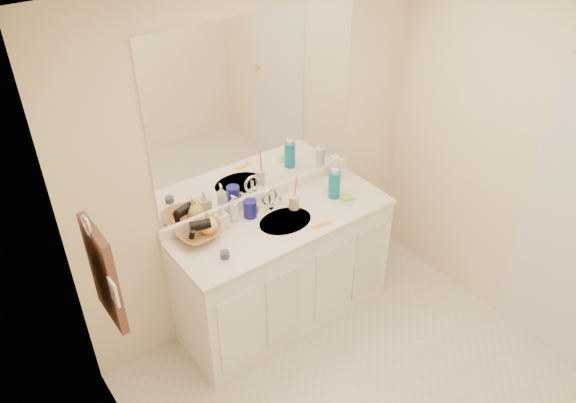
{
  "coord_description": "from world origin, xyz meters",
  "views": [
    {
      "loc": [
        -1.74,
        -1.37,
        3.06
      ],
      "look_at": [
        0.0,
        0.97,
        1.05
      ],
      "focal_mm": 35.0,
      "sensor_mm": 36.0,
      "label": 1
    }
  ],
  "objects": [
    {
      "name": "wall_back",
      "position": [
        0.0,
        1.3,
        1.2
      ],
      "size": [
        2.6,
        0.02,
        2.4
      ],
      "primitive_type": "cube",
      "color": "#F9E9C2",
      "rests_on": "floor"
    },
    {
      "name": "clear_pump_bottle",
      "position": [
        0.59,
        1.21,
        0.97
      ],
      "size": [
        0.09,
        0.09,
        0.18
      ],
      "primitive_type": "cylinder",
      "rotation": [
        0.0,
        0.0,
        0.3
      ],
      "color": "silver",
      "rests_on": "countertop"
    },
    {
      "name": "blue_mug",
      "position": [
        -0.15,
        1.18,
        0.94
      ],
      "size": [
        0.09,
        0.09,
        0.12
      ],
      "primitive_type": "cylinder",
      "rotation": [
        0.0,
        0.0,
        -0.01
      ],
      "color": "navy",
      "rests_on": "countertop"
    },
    {
      "name": "mirror",
      "position": [
        0.0,
        1.29,
        1.56
      ],
      "size": [
        1.48,
        0.01,
        1.2
      ],
      "primitive_type": "cube",
      "color": "white",
      "rests_on": "wall_back"
    },
    {
      "name": "dark_jar",
      "position": [
        -0.51,
        0.93,
        0.9
      ],
      "size": [
        0.06,
        0.06,
        0.04
      ],
      "primitive_type": "cylinder",
      "rotation": [
        0.0,
        0.0,
        0.07
      ],
      "color": "#383840",
      "rests_on": "countertop"
    },
    {
      "name": "backsplash",
      "position": [
        0.0,
        1.29,
        0.92
      ],
      "size": [
        1.52,
        0.03,
        0.08
      ],
      "primitive_type": "cube",
      "color": "white",
      "rests_on": "countertop"
    },
    {
      "name": "orange_comb",
      "position": [
        0.16,
        0.83,
        0.88
      ],
      "size": [
        0.14,
        0.05,
        0.01
      ],
      "primitive_type": "cube",
      "rotation": [
        0.0,
        0.0,
        -0.2
      ],
      "color": "orange",
      "rests_on": "countertop"
    },
    {
      "name": "ceiling",
      "position": [
        0.0,
        0.0,
        2.4
      ],
      "size": [
        2.6,
        2.6,
        0.02
      ],
      "primitive_type": "cube",
      "color": "white",
      "rests_on": "wall_back"
    },
    {
      "name": "hair_dryer",
      "position": [
        -0.52,
        1.19,
        0.97
      ],
      "size": [
        0.14,
        0.1,
        0.06
      ],
      "primitive_type": "cylinder",
      "rotation": [
        0.0,
        1.57,
        -0.3
      ],
      "color": "black",
      "rests_on": "wicker_basket"
    },
    {
      "name": "sink_basin",
      "position": [
        0.0,
        1.0,
        0.87
      ],
      "size": [
        0.37,
        0.37,
        0.02
      ],
      "primitive_type": "cylinder",
      "color": "#B4AC9D",
      "rests_on": "countertop"
    },
    {
      "name": "wicker_basket",
      "position": [
        -0.54,
        1.19,
        0.91
      ],
      "size": [
        0.29,
        0.29,
        0.06
      ],
      "primitive_type": "imported",
      "rotation": [
        0.0,
        0.0,
        0.12
      ],
      "color": "olive",
      "rests_on": "countertop"
    },
    {
      "name": "green_soap",
      "position": [
        0.47,
        0.94,
        0.9
      ],
      "size": [
        0.08,
        0.07,
        0.03
      ],
      "primitive_type": "cube",
      "rotation": [
        0.0,
        0.0,
        -0.28
      ],
      "color": "#7ADF36",
      "rests_on": "soap_dish"
    },
    {
      "name": "countertop",
      "position": [
        0.0,
        1.02,
        0.86
      ],
      "size": [
        1.52,
        0.57,
        0.03
      ],
      "primitive_type": "cube",
      "color": "silver",
      "rests_on": "vanity_cabinet"
    },
    {
      "name": "faucet",
      "position": [
        0.0,
        1.18,
        0.94
      ],
      "size": [
        0.02,
        0.02,
        0.11
      ],
      "primitive_type": "cylinder",
      "color": "silver",
      "rests_on": "countertop"
    },
    {
      "name": "tan_cup",
      "position": [
        0.13,
        1.09,
        0.93
      ],
      "size": [
        0.08,
        0.08,
        0.09
      ],
      "primitive_type": "cylinder",
      "rotation": [
        0.0,
        0.0,
        0.09
      ],
      "color": "beige",
      "rests_on": "countertop"
    },
    {
      "name": "wall_right",
      "position": [
        1.3,
        0.0,
        1.2
      ],
      "size": [
        0.02,
        2.6,
        2.4
      ],
      "primitive_type": "cube",
      "color": "#F9E9C2",
      "rests_on": "floor"
    },
    {
      "name": "soap_bottle_white",
      "position": [
        -0.26,
        1.22,
        0.97
      ],
      "size": [
        0.09,
        0.09,
        0.19
      ],
      "primitive_type": "imported",
      "rotation": [
        0.0,
        0.0,
        0.29
      ],
      "color": "silver",
      "rests_on": "countertop"
    },
    {
      "name": "hand_towel",
      "position": [
        -1.25,
        0.77,
        1.25
      ],
      "size": [
        0.04,
        0.32,
        0.55
      ],
      "primitive_type": "cube",
      "color": "#3B241F",
      "rests_on": "towel_ring"
    },
    {
      "name": "soap_bottle_cream",
      "position": [
        -0.37,
        1.18,
        0.96
      ],
      "size": [
        0.09,
        0.09,
        0.17
      ],
      "primitive_type": "imported",
      "rotation": [
        0.0,
        0.0,
        0.19
      ],
      "color": "beige",
      "rests_on": "countertop"
    },
    {
      "name": "toothbrush",
      "position": [
        0.14,
        1.09,
        1.03
      ],
      "size": [
        0.02,
        0.04,
        0.21
      ],
      "primitive_type": "cylinder",
      "rotation": [
        0.14,
        0.0,
        0.17
      ],
      "color": "#FE428A",
      "rests_on": "tan_cup"
    },
    {
      "name": "vanity_cabinet",
      "position": [
        0.0,
        1.02,
        0.42
      ],
      "size": [
        1.5,
        0.55,
        0.85
      ],
      "primitive_type": "cube",
      "color": "white",
      "rests_on": "floor"
    },
    {
      "name": "soap_bottle_yellow",
      "position": [
        -0.46,
        1.2,
        0.96
      ],
      "size": [
        0.14,
        0.14,
        0.16
      ],
      "primitive_type": "imported",
      "rotation": [
        0.0,
        0.0,
        -0.11
      ],
      "color": "#F4CE5F",
      "rests_on": "countertop"
    },
    {
      "name": "wall_left",
      "position": [
        -1.3,
        0.0,
        1.2
      ],
      "size": [
        0.02,
        2.6,
        2.4
      ],
      "primitive_type": "cube",
      "color": "#F9E9C2",
      "rests_on": "floor"
    },
    {
      "name": "soap_dish",
      "position": [
        0.47,
        0.94,
        0.89
      ],
      "size": [
        0.14,
        0.13,
        0.01
      ],
      "primitive_type": "cube",
      "rotation": [
        0.0,
        0.0,
        0.43
      ],
      "color": "silver",
      "rests_on": "countertop"
    },
    {
      "name": "towel_ring",
      "position": [
        -1.27,
        0.77,
        1.55
      ],
      "size": [
        0.01,
        0.11,
        0.11
      ],
      "primitive_type": "torus",
      "rotation": [
        0.0,
        1.57,
        0.0
      ],
      "color": "silver",
      "rests_on": "wall_left"
    },
    {
      "name": "mouthwash_bottle",
      "position": [
        0.44,
        1.03,
        0.98
      ],
      "size": [
        0.09,
        0.09,
        0.2
      ],
      "primitive_type": "cylinder",
      "rotation": [
        0.0,
        0.0,
        0.09
      ],
      "color": "#0C759B",
      "rests_on": "countertop"
    },
    {
      "name": "switch_plate",
      "position": [
        -1.27,
        0.57,
        1.3
      ],
      "size": [
        0.01,
        0.08,
        0.13
      ],
      "primitive_type": "cube",
      "color": "white",
      "rests_on": "wall_left"
    }
  ]
}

